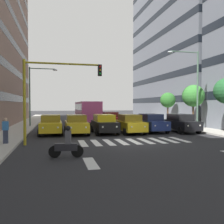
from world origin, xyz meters
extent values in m
plane|color=#262628|center=(0.00, 0.00, 0.00)|extent=(180.00, 180.00, 0.00)
cube|color=slate|center=(-14.73, -19.82, 15.28)|extent=(8.58, 23.36, 30.56)
cube|color=black|center=(-14.73, -19.82, 3.40)|extent=(8.62, 23.40, 0.90)
cube|color=black|center=(-14.73, -19.82, 6.79)|extent=(8.62, 23.40, 0.90)
cube|color=black|center=(-14.73, -19.82, 10.19)|extent=(8.62, 23.40, 0.90)
cube|color=black|center=(-14.73, -19.82, 13.58)|extent=(8.62, 23.40, 0.90)
cube|color=black|center=(-14.73, -19.82, 16.98)|extent=(8.62, 23.40, 0.90)
cube|color=silver|center=(-3.60, 0.00, 0.00)|extent=(0.45, 2.80, 0.01)
cube|color=silver|center=(-2.70, 0.00, 0.00)|extent=(0.45, 2.80, 0.01)
cube|color=silver|center=(-1.80, 0.00, 0.00)|extent=(0.45, 2.80, 0.01)
cube|color=silver|center=(-0.90, 0.00, 0.00)|extent=(0.45, 2.80, 0.01)
cube|color=silver|center=(0.00, 0.00, 0.00)|extent=(0.45, 2.80, 0.01)
cube|color=silver|center=(0.90, 0.00, 0.00)|extent=(0.45, 2.80, 0.01)
cube|color=silver|center=(1.80, 0.00, 0.00)|extent=(0.45, 2.80, 0.01)
cube|color=silver|center=(2.70, 0.00, 0.00)|extent=(0.45, 2.80, 0.01)
cube|color=silver|center=(3.60, 0.00, 0.00)|extent=(0.45, 2.80, 0.01)
cube|color=silver|center=(3.85, 5.50, 0.00)|extent=(0.50, 2.20, 0.01)
cube|color=black|center=(-6.18, -4.33, 0.72)|extent=(1.80, 4.40, 0.80)
cube|color=black|center=(-6.18, -4.53, 1.42)|extent=(1.58, 2.46, 0.60)
cylinder|color=black|center=(-7.08, -2.87, 0.32)|extent=(0.22, 0.64, 0.64)
cylinder|color=black|center=(-5.28, -2.87, 0.32)|extent=(0.22, 0.64, 0.64)
cylinder|color=black|center=(-7.08, -5.78, 0.32)|extent=(0.22, 0.64, 0.64)
cylinder|color=black|center=(-5.28, -5.78, 0.32)|extent=(0.22, 0.64, 0.64)
sphere|color=white|center=(-6.75, -2.18, 0.80)|extent=(0.18, 0.18, 0.18)
sphere|color=white|center=(-5.60, -2.18, 0.80)|extent=(0.18, 0.18, 0.18)
cube|color=navy|center=(-3.50, -5.10, 0.72)|extent=(1.80, 4.40, 0.80)
cube|color=#1D2547|center=(-3.50, -5.30, 1.42)|extent=(1.58, 2.46, 0.60)
cylinder|color=black|center=(-4.40, -3.65, 0.32)|extent=(0.22, 0.64, 0.64)
cylinder|color=black|center=(-2.60, -3.65, 0.32)|extent=(0.22, 0.64, 0.64)
cylinder|color=black|center=(-4.40, -6.56, 0.32)|extent=(0.22, 0.64, 0.64)
cylinder|color=black|center=(-2.60, -6.56, 0.32)|extent=(0.22, 0.64, 0.64)
sphere|color=white|center=(-4.08, -2.95, 0.80)|extent=(0.18, 0.18, 0.18)
sphere|color=white|center=(-2.93, -2.95, 0.80)|extent=(0.18, 0.18, 0.18)
cube|color=gold|center=(-1.19, -4.54, 0.72)|extent=(1.80, 4.40, 0.80)
cube|color=olive|center=(-1.19, -4.74, 1.42)|extent=(1.58, 2.46, 0.60)
cylinder|color=black|center=(-2.09, -3.09, 0.32)|extent=(0.22, 0.64, 0.64)
cylinder|color=black|center=(-0.29, -3.09, 0.32)|extent=(0.22, 0.64, 0.64)
cylinder|color=black|center=(-2.09, -5.99, 0.32)|extent=(0.22, 0.64, 0.64)
cylinder|color=black|center=(-0.29, -5.99, 0.32)|extent=(0.22, 0.64, 0.64)
sphere|color=white|center=(-1.77, -2.39, 0.80)|extent=(0.18, 0.18, 0.18)
sphere|color=white|center=(-0.62, -2.39, 0.80)|extent=(0.18, 0.18, 0.18)
cube|color=black|center=(1.13, -4.87, 0.72)|extent=(1.80, 4.40, 0.80)
cube|color=yellow|center=(1.13, -5.07, 1.42)|extent=(1.58, 2.46, 0.60)
cylinder|color=black|center=(0.23, -3.42, 0.32)|extent=(0.22, 0.64, 0.64)
cylinder|color=black|center=(2.03, -3.42, 0.32)|extent=(0.22, 0.64, 0.64)
cylinder|color=black|center=(0.23, -6.32, 0.32)|extent=(0.22, 0.64, 0.64)
cylinder|color=black|center=(2.03, -6.32, 0.32)|extent=(0.22, 0.64, 0.64)
sphere|color=white|center=(0.55, -2.72, 0.80)|extent=(0.18, 0.18, 0.18)
sphere|color=white|center=(1.70, -2.72, 0.80)|extent=(0.18, 0.18, 0.18)
cube|color=gold|center=(3.62, -4.98, 0.72)|extent=(1.80, 4.40, 0.80)
cube|color=olive|center=(3.62, -5.18, 1.42)|extent=(1.58, 2.46, 0.60)
cylinder|color=black|center=(2.72, -3.52, 0.32)|extent=(0.22, 0.64, 0.64)
cylinder|color=black|center=(4.52, -3.52, 0.32)|extent=(0.22, 0.64, 0.64)
cylinder|color=black|center=(2.72, -6.43, 0.32)|extent=(0.22, 0.64, 0.64)
cylinder|color=black|center=(4.52, -6.43, 0.32)|extent=(0.22, 0.64, 0.64)
sphere|color=white|center=(3.05, -2.83, 0.80)|extent=(0.18, 0.18, 0.18)
sphere|color=white|center=(4.20, -2.83, 0.80)|extent=(0.18, 0.18, 0.18)
cube|color=gold|center=(5.79, -5.43, 0.72)|extent=(1.80, 4.40, 0.80)
cube|color=olive|center=(5.79, -5.63, 1.42)|extent=(1.58, 2.46, 0.60)
cylinder|color=black|center=(4.89, -3.97, 0.32)|extent=(0.22, 0.64, 0.64)
cylinder|color=black|center=(6.69, -3.97, 0.32)|extent=(0.22, 0.64, 0.64)
cylinder|color=black|center=(4.89, -6.88, 0.32)|extent=(0.22, 0.64, 0.64)
cylinder|color=black|center=(6.69, -6.88, 0.32)|extent=(0.22, 0.64, 0.64)
sphere|color=white|center=(5.22, -3.28, 0.80)|extent=(0.18, 0.18, 0.18)
sphere|color=white|center=(6.37, -3.28, 0.80)|extent=(0.18, 0.18, 0.18)
cube|color=maroon|center=(-1.11, -12.34, 0.72)|extent=(1.80, 4.40, 0.80)
cube|color=maroon|center=(-1.11, -12.54, 1.42)|extent=(1.58, 2.46, 0.60)
cylinder|color=black|center=(-2.01, -10.89, 0.32)|extent=(0.22, 0.64, 0.64)
cylinder|color=black|center=(-0.21, -10.89, 0.32)|extent=(0.22, 0.64, 0.64)
cylinder|color=black|center=(-2.01, -13.80, 0.32)|extent=(0.22, 0.64, 0.64)
cylinder|color=black|center=(-0.21, -13.80, 0.32)|extent=(0.22, 0.64, 0.64)
sphere|color=white|center=(-1.69, -10.19, 0.80)|extent=(0.18, 0.18, 0.18)
sphere|color=white|center=(-0.54, -10.19, 0.80)|extent=(0.18, 0.18, 0.18)
cube|color=#DB5193|center=(1.13, -17.35, 1.75)|extent=(2.50, 10.50, 2.50)
cube|color=black|center=(1.13, -17.35, 2.30)|extent=(2.52, 9.87, 0.80)
cylinder|color=black|center=(-0.12, -13.67, 0.50)|extent=(0.28, 1.00, 1.00)
cylinder|color=black|center=(2.38, -13.67, 0.50)|extent=(0.28, 1.00, 1.00)
cylinder|color=black|center=(-0.12, -20.50, 0.50)|extent=(0.28, 1.00, 1.00)
cylinder|color=black|center=(2.38, -20.50, 0.50)|extent=(0.28, 1.00, 1.00)
cylinder|color=black|center=(5.41, 4.05, 0.30)|extent=(0.61, 0.19, 0.60)
cylinder|color=black|center=(4.32, 4.21, 0.30)|extent=(0.61, 0.19, 0.60)
cube|color=#232328|center=(4.87, 4.13, 0.52)|extent=(1.12, 0.40, 0.36)
cube|color=#4C4C51|center=(4.77, 4.14, 1.00)|extent=(0.33, 0.40, 0.64)
sphere|color=black|center=(4.77, 4.14, 1.44)|extent=(0.26, 0.26, 0.26)
cylinder|color=#AD991E|center=(7.30, -0.09, 2.75)|extent=(0.18, 0.18, 5.50)
cylinder|color=#AD991E|center=(4.86, -0.09, 5.30)|extent=(4.89, 0.12, 0.12)
cube|color=black|center=(2.41, -0.09, 4.95)|extent=(0.24, 0.28, 0.76)
sphere|color=red|center=(2.41, 0.06, 5.19)|extent=(0.14, 0.14, 0.14)
sphere|color=orange|center=(2.41, 0.06, 4.95)|extent=(0.14, 0.14, 0.14)
sphere|color=green|center=(2.41, 0.06, 4.71)|extent=(0.14, 0.14, 0.14)
cylinder|color=#4C6B56|center=(-8.30, -4.94, 4.02)|extent=(0.16, 0.16, 7.74)
cylinder|color=#4C6B56|center=(-6.81, -4.94, 7.74)|extent=(2.98, 0.10, 0.10)
ellipsoid|color=#B7BCC1|center=(-5.33, -4.94, 7.64)|extent=(0.56, 0.28, 0.20)
cylinder|color=#4C6B56|center=(8.30, -12.81, 3.55)|extent=(0.16, 0.16, 6.80)
cylinder|color=#4C6B56|center=(6.87, -12.81, 6.80)|extent=(2.87, 0.10, 0.10)
ellipsoid|color=#B7BCC1|center=(5.43, -12.81, 6.70)|extent=(0.56, 0.28, 0.20)
cylinder|color=#513823|center=(-8.86, -6.55, 1.50)|extent=(0.20, 0.20, 2.70)
sphere|color=#387F33|center=(-8.86, -6.55, 3.55)|extent=(2.34, 2.34, 2.34)
cylinder|color=#513823|center=(-8.93, -12.56, 1.39)|extent=(0.20, 0.20, 2.47)
sphere|color=#2D6B28|center=(-8.93, -12.56, 3.22)|extent=(1.99, 1.99, 1.99)
cube|color=#2D3347|center=(8.46, -0.14, 0.57)|extent=(0.28, 0.20, 0.84)
cube|color=#3370B2|center=(8.46, -0.14, 1.27)|extent=(0.36, 0.24, 0.56)
sphere|color=tan|center=(8.46, -0.14, 1.67)|extent=(0.22, 0.22, 0.22)
camera|label=1|loc=(5.32, 15.85, 2.59)|focal=37.81mm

